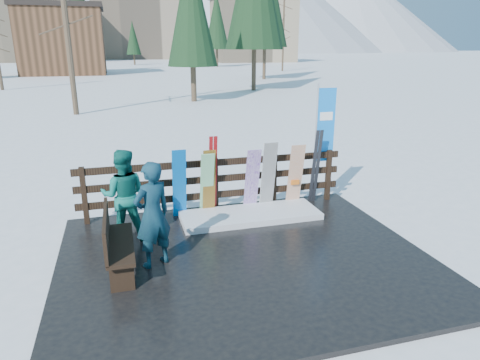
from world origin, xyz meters
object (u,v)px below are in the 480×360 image
object	(u,v)px
snowboard_4	(268,176)
snowboard_1	(207,184)
snowboard_0	(179,184)
person_back	(124,195)
rental_flag	(323,130)
snowboard_3	(252,180)
person_front	(153,215)
bench	(115,241)
snowboard_5	(295,176)
snowboard_2	(209,183)

from	to	relation	value
snowboard_4	snowboard_1	bearing A→B (deg)	-180.00
snowboard_0	snowboard_4	size ratio (longest dim) A/B	0.98
person_back	snowboard_4	bearing A→B (deg)	-158.00
rental_flag	snowboard_1	bearing A→B (deg)	-174.21
snowboard_3	person_front	xyz separation A→B (m)	(-2.18, -1.83, 0.17)
snowboard_3	rental_flag	world-z (taller)	rental_flag
bench	person_front	distance (m)	0.68
snowboard_5	rental_flag	world-z (taller)	rental_flag
snowboard_2	person_back	size ratio (longest dim) A/B	0.86
rental_flag	person_back	world-z (taller)	rental_flag
snowboard_0	snowboard_4	xyz separation A→B (m)	(1.87, 0.00, 0.01)
snowboard_2	rental_flag	size ratio (longest dim) A/B	0.55
snowboard_3	person_back	xyz separation A→B (m)	(-2.59, -0.68, 0.15)
bench	snowboard_5	bearing A→B (deg)	26.80
person_back	rental_flag	bearing A→B (deg)	-158.54
person_back	snowboard_1	bearing A→B (deg)	-148.34
snowboard_2	snowboard_4	bearing A→B (deg)	0.00
person_back	snowboard_0	bearing A→B (deg)	-138.64
snowboard_5	person_back	size ratio (longest dim) A/B	0.85
snowboard_1	rental_flag	distance (m)	2.83
snowboard_2	snowboard_5	size ratio (longest dim) A/B	1.01
snowboard_3	snowboard_4	distance (m)	0.36
snowboard_0	snowboard_1	xyz separation A→B (m)	(0.56, -0.00, -0.05)
snowboard_5	person_front	xyz separation A→B (m)	(-3.16, -1.83, 0.16)
snowboard_1	snowboard_3	size ratio (longest dim) A/B	1.00
bench	snowboard_3	world-z (taller)	snowboard_3
snowboard_3	snowboard_4	bearing A→B (deg)	0.00
snowboard_3	snowboard_4	size ratio (longest dim) A/B	0.93
person_front	snowboard_3	bearing A→B (deg)	-167.39
bench	snowboard_2	world-z (taller)	snowboard_2
snowboard_1	snowboard_0	bearing A→B (deg)	180.00
snowboard_5	person_back	xyz separation A→B (m)	(-3.56, -0.68, 0.13)
snowboard_5	rental_flag	xyz separation A→B (m)	(0.73, 0.27, 0.91)
snowboard_1	person_back	distance (m)	1.78
snowboard_4	person_front	bearing A→B (deg)	-144.18
snowboard_1	snowboard_5	world-z (taller)	snowboard_5
snowboard_5	rental_flag	size ratio (longest dim) A/B	0.54
snowboard_1	snowboard_4	size ratio (longest dim) A/B	0.93
snowboard_0	snowboard_2	world-z (taller)	snowboard_0
snowboard_0	person_back	bearing A→B (deg)	-147.58
snowboard_1	snowboard_2	world-z (taller)	snowboard_2
person_front	person_back	distance (m)	1.22
rental_flag	person_back	xyz separation A→B (m)	(-4.30, -0.95, -0.78)
bench	snowboard_5	xyz separation A→B (m)	(3.75, 1.89, 0.18)
snowboard_1	snowboard_5	bearing A→B (deg)	0.00
snowboard_5	rental_flag	distance (m)	1.20
snowboard_0	snowboard_1	distance (m)	0.56
snowboard_4	snowboard_5	world-z (taller)	snowboard_4
snowboard_1	snowboard_2	bearing A→B (deg)	0.00
snowboard_2	snowboard_5	world-z (taller)	snowboard_2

